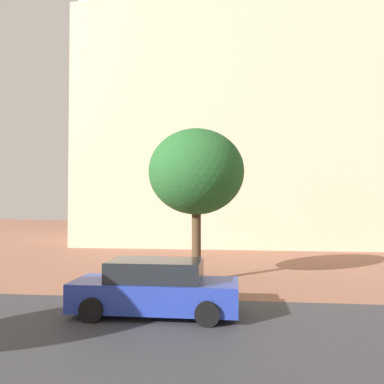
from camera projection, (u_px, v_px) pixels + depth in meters
name	position (u px, v px, depth m)	size (l,w,h in m)	color
ground_plane	(195.00, 317.00, 10.47)	(120.00, 120.00, 0.00)	#93604C
street_asphalt_strip	(189.00, 334.00, 9.15)	(120.00, 6.51, 0.00)	#38383D
landmark_building	(247.00, 114.00, 33.14)	(25.03, 15.52, 37.44)	beige
car_blue	(155.00, 289.00, 10.72)	(4.58, 1.93, 1.52)	#23389E
tree_curb_far	(196.00, 172.00, 15.38)	(3.81, 3.81, 6.07)	#4C3823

